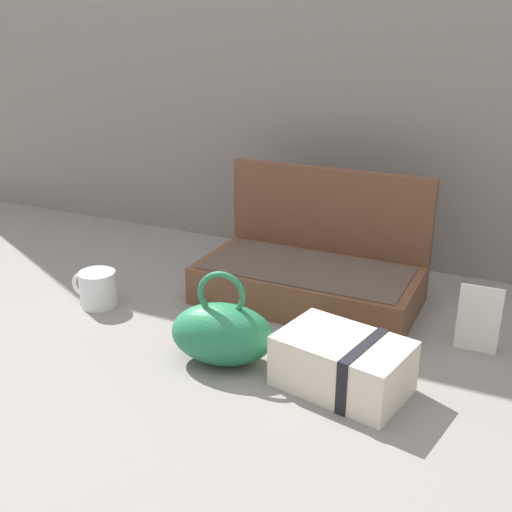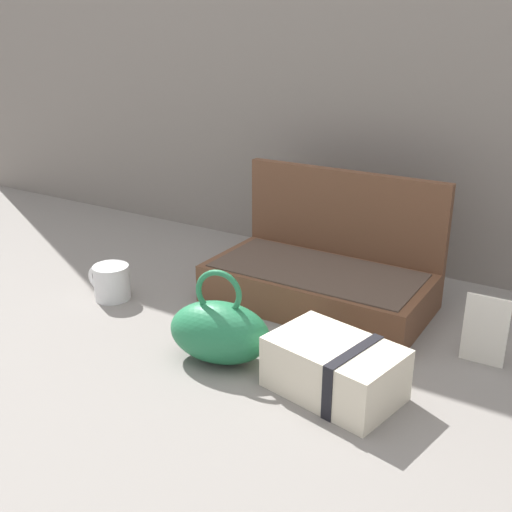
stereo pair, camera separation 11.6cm
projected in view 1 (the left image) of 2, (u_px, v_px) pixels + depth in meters
The scene contains 6 objects.
ground_plane at pixel (254, 341), 1.26m from camera, with size 6.00×6.00×0.00m, color slate.
open_suitcase at pixel (311, 271), 1.43m from camera, with size 0.50×0.27×0.30m.
teal_pouch_handbag at pixel (222, 333), 1.16m from camera, with size 0.22×0.16×0.19m.
cream_toiletry_bag at pixel (344, 364), 1.08m from camera, with size 0.25×0.19×0.10m.
coffee_mug at pixel (99, 288), 1.41m from camera, with size 0.12×0.08×0.08m.
info_card_left at pixel (479, 319), 1.20m from camera, with size 0.08×0.01×0.14m, color silver.
Camera 1 is at (0.49, -1.00, 0.62)m, focal length 42.69 mm.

